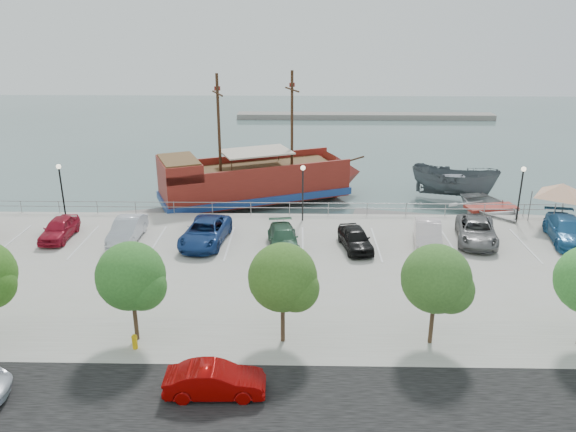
{
  "coord_description": "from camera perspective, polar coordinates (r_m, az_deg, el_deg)",
  "views": [
    {
      "loc": [
        -0.28,
        -33.14,
        14.86
      ],
      "look_at": [
        -1.0,
        2.0,
        2.0
      ],
      "focal_mm": 35.0,
      "sensor_mm": 36.0,
      "label": 1
    }
  ],
  "objects": [
    {
      "name": "ground",
      "position": [
        36.74,
        1.5,
        -5.48
      ],
      "size": [
        160.0,
        160.0,
        0.0
      ],
      "primitive_type": "plane",
      "color": "#4C6662"
    },
    {
      "name": "street",
      "position": [
        22.68,
        1.7,
        -20.82
      ],
      "size": [
        100.0,
        8.0,
        0.04
      ],
      "primitive_type": "cube",
      "color": "black",
      "rests_on": "land_slab"
    },
    {
      "name": "sidewalk",
      "position": [
        27.49,
        1.61,
        -12.59
      ],
      "size": [
        100.0,
        4.0,
        0.05
      ],
      "primitive_type": "cube",
      "color": "gray",
      "rests_on": "land_slab"
    },
    {
      "name": "seawall_railing",
      "position": [
        43.38,
        1.48,
        0.8
      ],
      "size": [
        50.0,
        0.06,
        1.0
      ],
      "color": "gray",
      "rests_on": "land_slab"
    },
    {
      "name": "far_shore",
      "position": [
        90.07,
        7.83,
        10.03
      ],
      "size": [
        40.0,
        3.0,
        0.8
      ],
      "primitive_type": "cube",
      "color": "gray",
      "rests_on": "ground"
    },
    {
      "name": "pirate_ship",
      "position": [
        49.0,
        -1.91,
        3.62
      ],
      "size": [
        18.83,
        11.63,
        11.75
      ],
      "rotation": [
        0.0,
        0.0,
        0.39
      ],
      "color": "maroon",
      "rests_on": "ground"
    },
    {
      "name": "patrol_boat",
      "position": [
        51.6,
        16.48,
        3.06
      ],
      "size": [
        8.08,
        6.01,
        2.94
      ],
      "primitive_type": "imported",
      "rotation": [
        0.0,
        0.0,
        1.1
      ],
      "color": "#4D5459",
      "rests_on": "ground"
    },
    {
      "name": "speedboat",
      "position": [
        47.79,
        19.88,
        0.41
      ],
      "size": [
        6.32,
        7.92,
        1.47
      ],
      "primitive_type": "imported",
      "rotation": [
        0.0,
        0.0,
        0.19
      ],
      "color": "silver",
      "rests_on": "ground"
    },
    {
      "name": "dock_west",
      "position": [
        47.08,
        -15.42,
        -0.07
      ],
      "size": [
        7.59,
        3.99,
        0.42
      ],
      "primitive_type": "cube",
      "rotation": [
        0.0,
        0.0,
        0.28
      ],
      "color": "gray",
      "rests_on": "ground"
    },
    {
      "name": "dock_mid",
      "position": [
        45.87,
        11.38,
        -0.25
      ],
      "size": [
        7.86,
        3.74,
        0.43
      ],
      "primitive_type": "cube",
      "rotation": [
        0.0,
        0.0,
        -0.22
      ],
      "color": "slate",
      "rests_on": "ground"
    },
    {
      "name": "dock_east",
      "position": [
        48.27,
        21.82,
        -0.34
      ],
      "size": [
        6.98,
        3.05,
        0.39
      ],
      "primitive_type": "cube",
      "rotation": [
        0.0,
        0.0,
        -0.17
      ],
      "color": "#98958E",
      "rests_on": "ground"
    },
    {
      "name": "canopy_tent",
      "position": [
        44.81,
        26.17,
        2.97
      ],
      "size": [
        5.32,
        5.32,
        3.73
      ],
      "rotation": [
        0.0,
        0.0,
        0.21
      ],
      "color": "slate",
      "rests_on": "land_slab"
    },
    {
      "name": "street_sedan",
      "position": [
        24.04,
        -7.43,
        -16.26
      ],
      "size": [
        4.17,
        1.58,
        1.36
      ],
      "primitive_type": "imported",
      "rotation": [
        0.0,
        0.0,
        1.6
      ],
      "color": "#890403",
      "rests_on": "street"
    },
    {
      "name": "fire_hydrant",
      "position": [
        27.66,
        -15.31,
        -12.16
      ],
      "size": [
        0.27,
        0.27,
        0.79
      ],
      "rotation": [
        0.0,
        0.0,
        0.06
      ],
      "color": "#DFAD0A",
      "rests_on": "sidewalk"
    },
    {
      "name": "lamp_post_left",
      "position": [
        45.03,
        -22.09,
        3.24
      ],
      "size": [
        0.36,
        0.36,
        4.28
      ],
      "color": "black",
      "rests_on": "land_slab"
    },
    {
      "name": "lamp_post_mid",
      "position": [
        41.39,
        1.51,
        3.35
      ],
      "size": [
        0.36,
        0.36,
        4.28
      ],
      "color": "black",
      "rests_on": "land_slab"
    },
    {
      "name": "lamp_post_right",
      "position": [
        44.48,
        22.63,
        2.98
      ],
      "size": [
        0.36,
        0.36,
        4.28
      ],
      "color": "black",
      "rests_on": "land_slab"
    },
    {
      "name": "tree_c",
      "position": [
        26.89,
        -15.4,
        -6.15
      ],
      "size": [
        3.3,
        3.2,
        5.0
      ],
      "color": "#473321",
      "rests_on": "sidewalk"
    },
    {
      "name": "tree_d",
      "position": [
        25.81,
        -0.23,
        -6.52
      ],
      "size": [
        3.3,
        3.2,
        5.0
      ],
      "color": "#473321",
      "rests_on": "sidewalk"
    },
    {
      "name": "tree_e",
      "position": [
        26.59,
        15.13,
        -6.44
      ],
      "size": [
        3.3,
        3.2,
        5.0
      ],
      "color": "#473321",
      "rests_on": "sidewalk"
    },
    {
      "name": "parked_car_a",
      "position": [
        41.87,
        -22.23,
        -1.19
      ],
      "size": [
        1.76,
        4.29,
        1.46
      ],
      "primitive_type": "imported",
      "rotation": [
        0.0,
        0.0,
        0.01
      ],
      "color": "maroon",
      "rests_on": "land_slab"
    },
    {
      "name": "parked_car_b",
      "position": [
        40.03,
        -16.02,
        -1.33
      ],
      "size": [
        1.72,
        4.7,
        1.54
      ],
      "primitive_type": "imported",
      "rotation": [
        0.0,
        0.0,
        -0.02
      ],
      "color": "silver",
      "rests_on": "land_slab"
    },
    {
      "name": "parked_car_c",
      "position": [
        38.38,
        -8.41,
        -1.63
      ],
      "size": [
        3.27,
        5.98,
        1.59
      ],
      "primitive_type": "imported",
      "rotation": [
        0.0,
        0.0,
        -0.11
      ],
      "color": "navy",
      "rests_on": "land_slab"
    },
    {
      "name": "parked_car_d",
      "position": [
        37.28,
        -0.5,
        -2.26
      ],
      "size": [
        2.44,
        4.86,
        1.36
      ],
      "primitive_type": "imported",
      "rotation": [
        0.0,
        0.0,
        0.12
      ],
      "color": "#264F37",
      "rests_on": "land_slab"
    },
    {
      "name": "parked_car_e",
      "position": [
        37.39,
        6.86,
        -2.27
      ],
      "size": [
        2.41,
        4.48,
        1.45
      ],
      "primitive_type": "imported",
      "rotation": [
        0.0,
        0.0,
        0.17
      ],
      "color": "black",
      "rests_on": "land_slab"
    },
    {
      "name": "parked_car_f",
      "position": [
        38.85,
        14.01,
        -1.76
      ],
      "size": [
        2.44,
        5.01,
        1.58
      ],
      "primitive_type": "imported",
      "rotation": [
        0.0,
        0.0,
        -0.16
      ],
      "color": "silver",
      "rests_on": "land_slab"
    },
    {
      "name": "parked_car_g",
      "position": [
        40.35,
        18.6,
        -1.46
      ],
      "size": [
        3.58,
        5.88,
        1.53
      ],
      "primitive_type": "imported",
      "rotation": [
        0.0,
        0.0,
        -0.2
      ],
      "color": "slate",
      "rests_on": "land_slab"
    },
    {
      "name": "parked_car_h",
      "position": [
        42.67,
        26.53,
        -1.33
      ],
      "size": [
        3.13,
        5.89,
        1.62
      ],
      "primitive_type": "imported",
      "rotation": [
        0.0,
        0.0,
        -0.16
      ],
      "color": "#235F95",
      "rests_on": "land_slab"
    }
  ]
}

